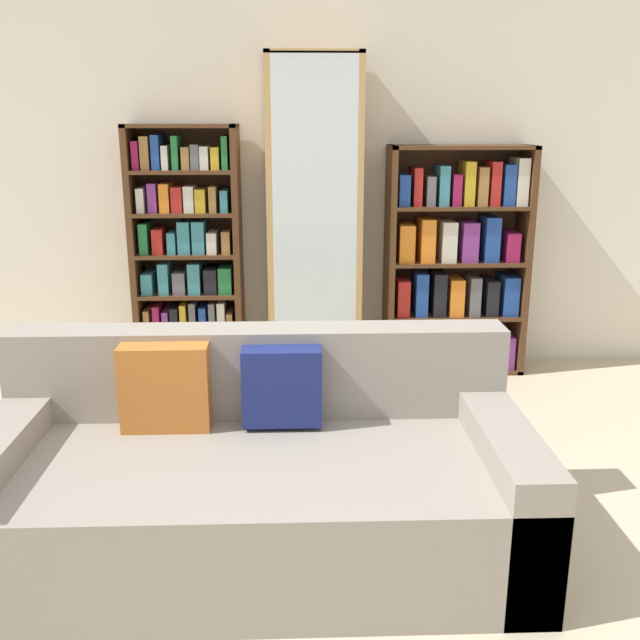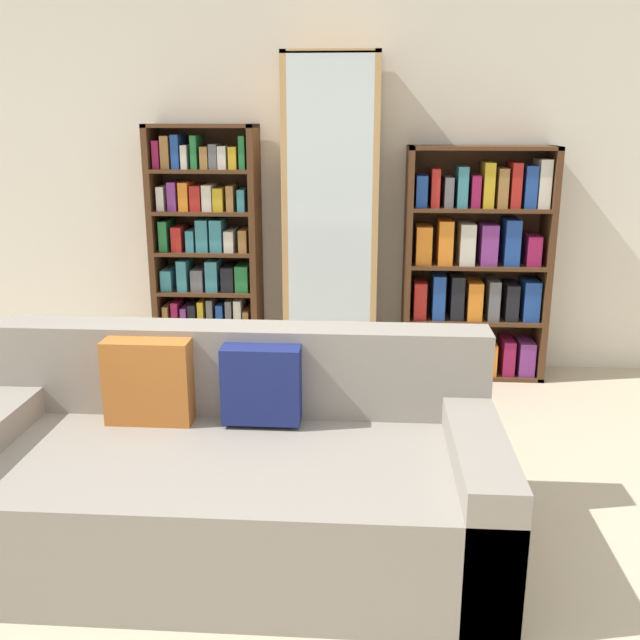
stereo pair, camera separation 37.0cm
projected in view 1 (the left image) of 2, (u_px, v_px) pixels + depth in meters
ground_plane at (295, 610)px, 2.52m from camera, size 16.00×16.00×0.00m
wall_back at (292, 169)px, 4.76m from camera, size 7.17×0.06×2.70m
couch at (255, 481)px, 2.83m from camera, size 2.11×0.99×0.82m
bookshelf_left at (187, 256)px, 4.69m from camera, size 0.71×0.32×1.64m
display_cabinet at (314, 222)px, 4.64m from camera, size 0.61×0.36×2.07m
bookshelf_right at (456, 265)px, 4.77m from camera, size 0.93×0.32×1.51m
wine_bottle at (380, 368)px, 4.49m from camera, size 0.07×0.07×0.40m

